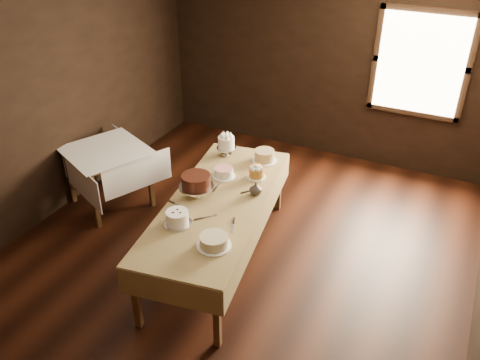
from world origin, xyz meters
The scene contains 21 objects.
floor centered at (0.00, 0.00, 0.00)m, with size 5.00×6.00×0.01m, color black.
ceiling centered at (0.00, 0.00, 2.80)m, with size 5.00×6.00×0.01m, color beige.
wall_back centered at (0.00, 3.00, 1.40)m, with size 5.00×0.02×2.80m, color black.
wall_left centered at (-2.50, 0.00, 1.40)m, with size 0.02×6.00×2.80m, color black.
window centered at (1.30, 2.94, 1.60)m, with size 1.10×0.05×1.30m, color #FFEABF.
display_table centered at (-0.15, -0.03, 0.72)m, with size 1.36×2.64×0.78m.
side_table centered at (-1.95, 0.34, 0.70)m, with size 1.24×1.24×0.80m.
cake_meringue centered at (-0.54, 0.92, 0.90)m, with size 0.24×0.24×0.26m.
cake_speckled centered at (-0.06, 0.98, 0.85)m, with size 0.30×0.30×0.14m.
cake_lattice centered at (-0.33, 0.44, 0.83)m, with size 0.27×0.27×0.10m.
cake_caramel centered at (0.01, 0.59, 0.85)m, with size 0.22×0.22×0.14m.
cake_chocolate centered at (-0.39, -0.05, 0.90)m, with size 0.43×0.43×0.27m.
cake_swirl centered at (-0.30, -0.57, 0.85)m, with size 0.28×0.28×0.14m.
cake_cream centered at (0.19, -0.72, 0.83)m, with size 0.33×0.33×0.11m.
cake_server_a centered at (-0.08, -0.33, 0.78)m, with size 0.24×0.03×0.01m, color silver.
cake_server_b centered at (0.21, -0.39, 0.78)m, with size 0.24×0.03×0.01m, color silver.
cake_server_c centered at (-0.29, 0.27, 0.78)m, with size 0.24×0.03×0.01m, color silver.
cake_server_d centered at (0.11, 0.33, 0.78)m, with size 0.24×0.03×0.01m, color silver.
cake_server_e centered at (-0.46, -0.30, 0.78)m, with size 0.24×0.03×0.01m, color silver.
flower_vase centered at (0.16, 0.26, 0.85)m, with size 0.14×0.14×0.14m, color #2D2823.
flower_bouquet centered at (0.16, 0.26, 1.04)m, with size 0.14×0.14×0.20m, color white, non-canonical shape.
Camera 1 is at (2.01, -3.88, 3.68)m, focal length 37.45 mm.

